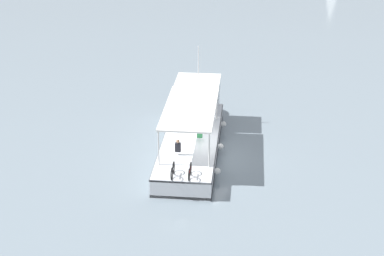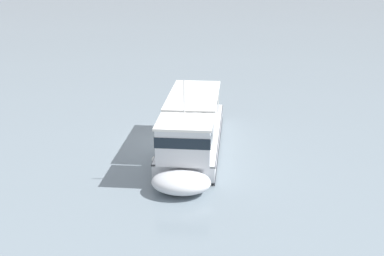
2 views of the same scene
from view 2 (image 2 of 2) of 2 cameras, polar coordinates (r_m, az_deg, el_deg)
ground_plane at (r=30.23m, az=-1.58°, el=-1.80°), size 400.00×400.00×0.00m
ferry_main at (r=27.88m, az=-0.21°, el=-1.44°), size 7.93×12.88×5.32m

